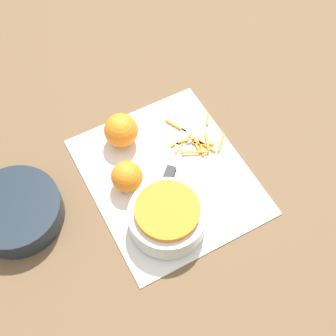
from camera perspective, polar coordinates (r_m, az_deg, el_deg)
The scene contains 8 objects.
ground_plane at distance 1.03m, azimuth -0.00°, elevation -1.03°, with size 4.00×4.00×0.00m, color brown.
cutting_board at distance 1.03m, azimuth -0.00°, elevation -0.95°, with size 0.39×0.33×0.01m.
bowl_speckled at distance 0.94m, azimuth -0.07°, elevation -5.95°, with size 0.16×0.16×0.07m.
bowl_dark at distance 1.01m, azimuth -17.98°, elevation -5.03°, with size 0.19×0.19×0.05m.
knife at distance 1.01m, azimuth -0.03°, elevation -1.26°, with size 0.17×0.17×0.02m.
orange_left at distance 1.05m, azimuth -5.75°, elevation 4.58°, with size 0.08×0.08×0.08m.
orange_right at distance 0.99m, azimuth -5.03°, elevation -1.05°, with size 0.07×0.07×0.07m.
peel_pile at distance 1.07m, azimuth 3.47°, elevation 3.27°, with size 0.14×0.13×0.01m.
Camera 1 is at (-0.45, 0.25, 0.89)m, focal length 50.00 mm.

